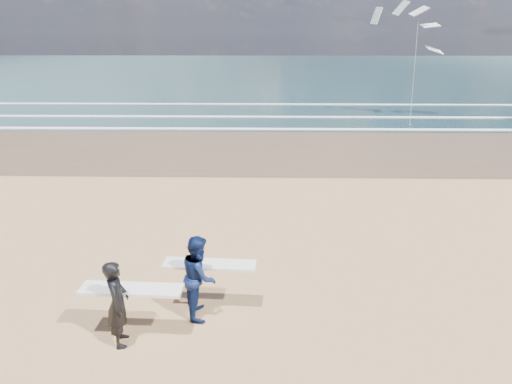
{
  "coord_description": "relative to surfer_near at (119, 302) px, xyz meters",
  "views": [
    {
      "loc": [
        1.97,
        -7.86,
        6.33
      ],
      "look_at": [
        1.68,
        6.0,
        1.43
      ],
      "focal_mm": 32.0,
      "sensor_mm": 36.0,
      "label": 1
    }
  ],
  "objects": [
    {
      "name": "foam_breakers",
      "position": [
        21.06,
        27.8,
        -0.93
      ],
      "size": [
        220.0,
        11.7,
        0.05
      ],
      "color": "white",
      "rests_on": "ground"
    },
    {
      "name": "ocean",
      "position": [
        21.06,
        71.7,
        -0.98
      ],
      "size": [
        220.0,
        100.0,
        0.02
      ],
      "primitive_type": "cube",
      "color": "#172E32",
      "rests_on": "ground"
    },
    {
      "name": "kite_1",
      "position": [
        13.97,
        26.86,
        4.1
      ],
      "size": [
        6.17,
        4.78,
        8.93
      ],
      "color": "slate",
      "rests_on": "ground"
    },
    {
      "name": "surfer_far",
      "position": [
        1.54,
        1.1,
        0.02
      ],
      "size": [
        2.23,
        1.2,
        2.0
      ],
      "color": "#0B1942",
      "rests_on": "ground"
    },
    {
      "name": "surfer_near",
      "position": [
        0.0,
        0.0,
        0.0
      ],
      "size": [
        2.22,
        1.05,
        1.94
      ],
      "color": "black",
      "rests_on": "ground"
    }
  ]
}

